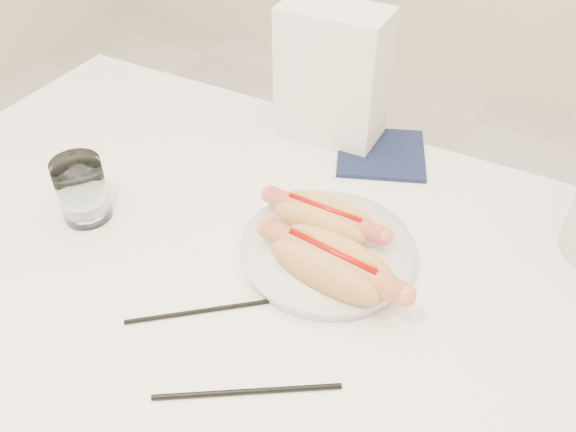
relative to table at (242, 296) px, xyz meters
The scene contains 9 objects.
table is the anchor object (origin of this frame).
plate 0.14m from the table, 36.50° to the left, with size 0.23×0.23×0.02m, color white.
hotdog_left 0.16m from the table, 52.16° to the left, with size 0.17×0.07×0.05m.
hotdog_right 0.16m from the table, ahead, with size 0.20×0.10×0.06m.
water_glass 0.27m from the table, behind, with size 0.07×0.07×0.10m, color white.
chopstick_near 0.11m from the table, 89.72° to the right, with size 0.01×0.01×0.19m, color black.
chopstick_far 0.21m from the table, 55.97° to the right, with size 0.01×0.01×0.21m, color black.
napkin_box 0.39m from the table, 95.05° to the left, with size 0.17×0.09×0.23m, color white.
navy_napkin 0.35m from the table, 77.88° to the left, with size 0.14×0.14×0.01m, color #121A39.
Camera 1 is at (0.33, -0.47, 1.33)m, focal length 37.69 mm.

